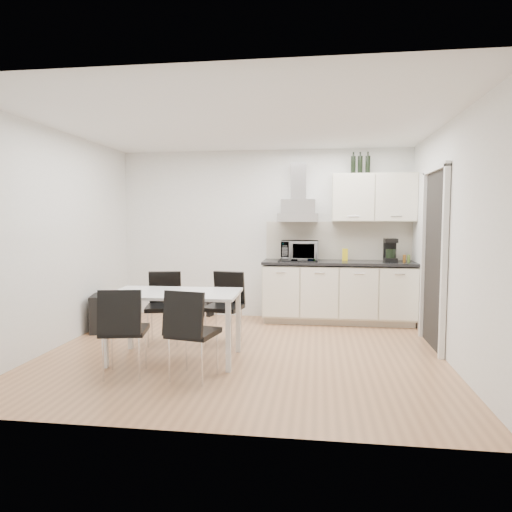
{
  "coord_description": "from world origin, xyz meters",
  "views": [
    {
      "loc": [
        0.85,
        -5.09,
        1.54
      ],
      "look_at": [
        0.12,
        0.27,
        1.1
      ],
      "focal_mm": 32.0,
      "sensor_mm": 36.0,
      "label": 1
    }
  ],
  "objects_px": {
    "kitchenette": "(341,267)",
    "chair_near_right": "(194,334)",
    "chair_far_left": "(164,308)",
    "guitar_amp": "(103,312)",
    "chair_near_left": "(125,331)",
    "dining_table": "(175,299)",
    "chair_far_right": "(224,308)",
    "floor_speaker": "(207,307)"
  },
  "relations": [
    {
      "from": "kitchenette",
      "to": "chair_near_right",
      "type": "xyz_separation_m",
      "value": [
        -1.51,
        -2.65,
        -0.39
      ]
    },
    {
      "from": "chair_near_right",
      "to": "kitchenette",
      "type": "bearing_deg",
      "value": 71.82
    },
    {
      "from": "chair_far_left",
      "to": "guitar_amp",
      "type": "distance_m",
      "value": 1.23
    },
    {
      "from": "chair_near_left",
      "to": "guitar_amp",
      "type": "height_order",
      "value": "chair_near_left"
    },
    {
      "from": "dining_table",
      "to": "chair_far_left",
      "type": "relative_size",
      "value": 1.61
    },
    {
      "from": "chair_far_right",
      "to": "chair_near_right",
      "type": "distance_m",
      "value": 1.26
    },
    {
      "from": "chair_far_right",
      "to": "chair_near_left",
      "type": "bearing_deg",
      "value": 70.01
    },
    {
      "from": "chair_far_left",
      "to": "chair_near_right",
      "type": "height_order",
      "value": "same"
    },
    {
      "from": "chair_near_right",
      "to": "dining_table",
      "type": "bearing_deg",
      "value": 134.68
    },
    {
      "from": "guitar_amp",
      "to": "floor_speaker",
      "type": "relative_size",
      "value": 2.42
    },
    {
      "from": "guitar_amp",
      "to": "chair_far_right",
      "type": "bearing_deg",
      "value": -30.57
    },
    {
      "from": "chair_far_right",
      "to": "chair_near_left",
      "type": "xyz_separation_m",
      "value": [
        -0.72,
        -1.26,
        0.0
      ]
    },
    {
      "from": "kitchenette",
      "to": "chair_near_left",
      "type": "xyz_separation_m",
      "value": [
        -2.21,
        -2.65,
        -0.39
      ]
    },
    {
      "from": "kitchenette",
      "to": "dining_table",
      "type": "relative_size",
      "value": 1.78
    },
    {
      "from": "chair_far_right",
      "to": "chair_near_left",
      "type": "distance_m",
      "value": 1.45
    },
    {
      "from": "guitar_amp",
      "to": "chair_near_left",
      "type": "bearing_deg",
      "value": -74.12
    },
    {
      "from": "chair_near_left",
      "to": "dining_table",
      "type": "bearing_deg",
      "value": 47.75
    },
    {
      "from": "dining_table",
      "to": "floor_speaker",
      "type": "bearing_deg",
      "value": 93.26
    },
    {
      "from": "dining_table",
      "to": "floor_speaker",
      "type": "distance_m",
      "value": 2.33
    },
    {
      "from": "kitchenette",
      "to": "floor_speaker",
      "type": "height_order",
      "value": "kitchenette"
    },
    {
      "from": "chair_far_right",
      "to": "guitar_amp",
      "type": "relative_size",
      "value": 1.35
    },
    {
      "from": "kitchenette",
      "to": "chair_far_left",
      "type": "relative_size",
      "value": 2.86
    },
    {
      "from": "chair_far_right",
      "to": "chair_near_left",
      "type": "height_order",
      "value": "same"
    },
    {
      "from": "kitchenette",
      "to": "dining_table",
      "type": "xyz_separation_m",
      "value": [
        -1.87,
        -2.09,
        -0.16
      ]
    },
    {
      "from": "kitchenette",
      "to": "chair_near_left",
      "type": "distance_m",
      "value": 3.47
    },
    {
      "from": "chair_far_right",
      "to": "floor_speaker",
      "type": "bearing_deg",
      "value": -59.16
    },
    {
      "from": "chair_near_right",
      "to": "guitar_amp",
      "type": "relative_size",
      "value": 1.35
    },
    {
      "from": "chair_near_right",
      "to": "floor_speaker",
      "type": "xyz_separation_m",
      "value": [
        -0.56,
        2.81,
        -0.3
      ]
    },
    {
      "from": "kitchenette",
      "to": "chair_near_right",
      "type": "distance_m",
      "value": 3.07
    },
    {
      "from": "kitchenette",
      "to": "guitar_amp",
      "type": "xyz_separation_m",
      "value": [
        -3.29,
        -0.93,
        -0.58
      ]
    },
    {
      "from": "chair_far_right",
      "to": "chair_near_right",
      "type": "relative_size",
      "value": 1.0
    },
    {
      "from": "chair_far_left",
      "to": "chair_near_left",
      "type": "relative_size",
      "value": 1.0
    },
    {
      "from": "dining_table",
      "to": "chair_near_right",
      "type": "distance_m",
      "value": 0.7
    },
    {
      "from": "kitchenette",
      "to": "chair_far_right",
      "type": "bearing_deg",
      "value": -136.82
    },
    {
      "from": "dining_table",
      "to": "floor_speaker",
      "type": "xyz_separation_m",
      "value": [
        -0.2,
        2.26,
        -0.53
      ]
    },
    {
      "from": "chair_near_left",
      "to": "chair_far_left",
      "type": "bearing_deg",
      "value": 78.91
    },
    {
      "from": "dining_table",
      "to": "guitar_amp",
      "type": "bearing_deg",
      "value": 138.82
    },
    {
      "from": "guitar_amp",
      "to": "floor_speaker",
      "type": "bearing_deg",
      "value": 25.79
    },
    {
      "from": "kitchenette",
      "to": "floor_speaker",
      "type": "xyz_separation_m",
      "value": [
        -2.08,
        0.17,
        -0.7
      ]
    },
    {
      "from": "chair_far_left",
      "to": "chair_near_left",
      "type": "distance_m",
      "value": 1.16
    },
    {
      "from": "chair_far_left",
      "to": "chair_far_right",
      "type": "relative_size",
      "value": 1.0
    },
    {
      "from": "chair_near_left",
      "to": "guitar_amp",
      "type": "distance_m",
      "value": 2.04
    }
  ]
}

